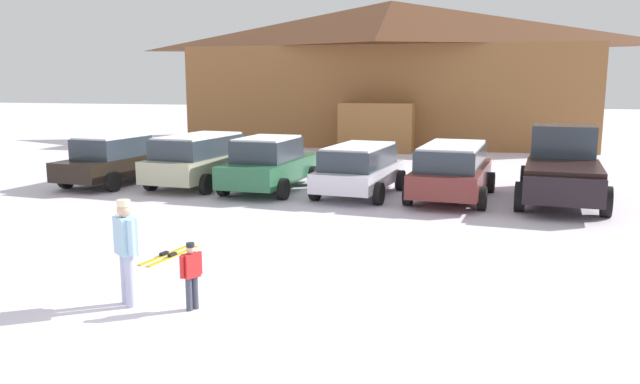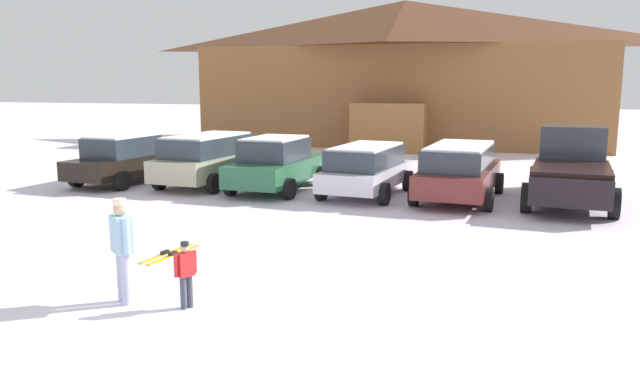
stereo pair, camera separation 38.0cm
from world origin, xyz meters
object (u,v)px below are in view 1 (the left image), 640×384
Objects in this scene: parked_beige_suv at (200,158)px; parked_green_coupe at (270,164)px; ski_lodge at (390,72)px; skier_adult_in_blue_parka at (126,246)px; parked_white_suv at (360,168)px; pickup_truck at (562,167)px; skier_child_in_red_jacket at (191,272)px; parked_black_sedan at (116,159)px; parked_maroon_van at (452,169)px; pair_of_skis at (169,255)px.

parked_beige_suv is 1.01× the size of parked_green_coupe.
ski_lodge is 17.55m from parked_beige_suv.
parked_white_suv is at bearing 81.71° from skier_adult_in_blue_parka.
skier_child_in_red_jacket is at bearing -120.07° from pickup_truck.
parked_green_coupe is (5.51, 0.07, 0.03)m from parked_black_sedan.
pickup_truck is (14.27, 0.69, 0.16)m from parked_black_sedan.
ski_lodge is at bearing 96.15° from parked_white_suv.
skier_adult_in_blue_parka reaches higher than parked_black_sedan.
parked_green_coupe is at bearing 103.50° from skier_child_in_red_jacket.
parked_green_coupe is 0.77× the size of pickup_truck.
ski_lodge is at bearing 86.43° from parked_green_coupe.
parked_green_coupe reaches higher than parked_beige_suv.
parked_black_sedan is 1.10× the size of parked_white_suv.
pair_of_skis is at bearing -122.83° from parked_maroon_van.
parked_maroon_van is (4.61, -17.06, -3.10)m from ski_lodge.
skier_child_in_red_jacket is at bearing -76.50° from parked_green_coupe.
pickup_truck is 11.65m from pair_of_skis.
skier_adult_in_blue_parka is 2.91m from pair_of_skis.
parked_white_suv is (8.43, 0.03, 0.01)m from parked_black_sedan.
parked_beige_suv is 0.95× the size of parked_maroon_van.
parked_white_suv is 4.14× the size of skier_child_in_red_jacket.
skier_child_in_red_jacket is at bearing -87.09° from ski_lodge.
ski_lodge is 25.16m from pair_of_skis.
parked_beige_suv is at bearing 6.16° from parked_black_sedan.
parked_green_coupe is at bearing 179.15° from parked_white_suv.
parked_black_sedan is at bearing -179.80° from parked_white_suv.
pickup_truck is 3.64× the size of pair_of_skis.
ski_lodge reaches higher than skier_adult_in_blue_parka.
parked_maroon_van is at bearing 67.82° from skier_adult_in_blue_parka.
skier_adult_in_blue_parka is at bearing -56.02° from parked_black_sedan.
parked_beige_suv reaches higher than pair_of_skis.
parked_green_coupe is at bearing -179.10° from parked_maroon_van.
parked_beige_suv is 2.75× the size of skier_adult_in_blue_parka.
pickup_truck is at bearing 9.77° from parked_maroon_van.
ski_lodge is 4.85× the size of parked_green_coupe.
parked_beige_suv is at bearing 110.48° from skier_adult_in_blue_parka.
parked_white_suv is 10.23m from skier_child_in_red_jacket.
parked_beige_suv is 11.31m from pickup_truck.
parked_white_suv reaches higher than skier_child_in_red_jacket.
parked_green_coupe is at bearing 97.82° from skier_adult_in_blue_parka.
ski_lodge is 27.66m from skier_child_in_red_jacket.
pickup_truck is 12.58m from skier_child_in_red_jacket.
pickup_truck is at bearing 56.20° from skier_adult_in_blue_parka.
skier_child_in_red_jacket is at bearing -64.56° from parked_beige_suv.
ski_lodge is 5.08× the size of parked_white_suv.
pickup_truck is at bearing 6.49° from parked_white_suv.
pickup_truck is (3.09, 0.53, 0.11)m from parked_maroon_van.
skier_child_in_red_jacket is (2.46, -10.26, -0.27)m from parked_green_coupe.
ski_lodge is 4.55× the size of parked_maroon_van.
skier_adult_in_blue_parka is (6.93, -10.28, 0.11)m from parked_black_sedan.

